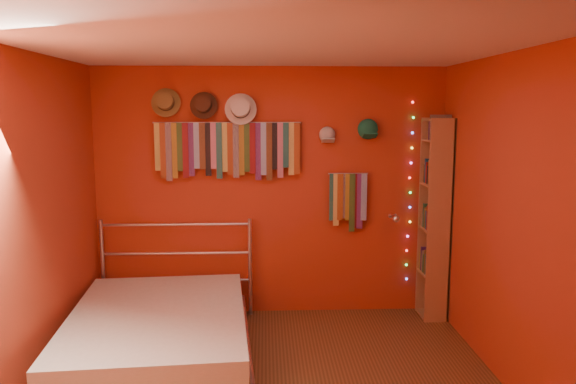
{
  "coord_description": "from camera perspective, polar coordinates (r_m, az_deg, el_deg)",
  "views": [
    {
      "loc": [
        -0.06,
        -3.86,
        2.08
      ],
      "look_at": [
        0.14,
        0.9,
        1.38
      ],
      "focal_mm": 35.0,
      "sensor_mm": 36.0,
      "label": 1
    }
  ],
  "objects": [
    {
      "name": "back_wall",
      "position": [
        5.67,
        -1.75,
        -0.03
      ],
      "size": [
        3.5,
        0.02,
        2.5
      ],
      "primitive_type": "cube",
      "color": "#943C18",
      "rests_on": "ground"
    },
    {
      "name": "ceiling",
      "position": [
        3.88,
        -1.54,
        14.59
      ],
      "size": [
        3.5,
        3.5,
        0.02
      ],
      "primitive_type": "cube",
      "color": "white",
      "rests_on": "back_wall"
    },
    {
      "name": "tie_rack",
      "position": [
        5.57,
        -6.17,
        4.49
      ],
      "size": [
        1.45,
        0.03,
        0.58
      ],
      "color": "silver",
      "rests_on": "back_wall"
    },
    {
      "name": "cap_white",
      "position": [
        5.59,
        4.0,
        5.81
      ],
      "size": [
        0.17,
        0.21,
        0.17
      ],
      "color": "silver",
      "rests_on": "back_wall"
    },
    {
      "name": "right_wall",
      "position": [
        4.34,
        22.35,
        -3.28
      ],
      "size": [
        0.02,
        3.5,
        2.5
      ],
      "primitive_type": "cube",
      "color": "#943C18",
      "rests_on": "ground"
    },
    {
      "name": "small_tie_rack",
      "position": [
        5.67,
        6.15,
        -0.63
      ],
      "size": [
        0.4,
        0.03,
        0.6
      ],
      "color": "silver",
      "rests_on": "back_wall"
    },
    {
      "name": "fedora_olive",
      "position": [
        5.59,
        -12.36,
        8.95
      ],
      "size": [
        0.28,
        0.15,
        0.28
      ],
      "rotation": [
        1.36,
        0.0,
        0.0
      ],
      "color": "olive",
      "rests_on": "back_wall"
    },
    {
      "name": "reading_lamp",
      "position": [
        5.62,
        10.81,
        -2.64
      ],
      "size": [
        0.07,
        0.3,
        0.09
      ],
      "color": "silver",
      "rests_on": "back_wall"
    },
    {
      "name": "bed",
      "position": [
        4.91,
        -13.03,
        -13.94
      ],
      "size": [
        1.66,
        2.12,
        1.0
      ],
      "rotation": [
        0.0,
        0.0,
        0.08
      ],
      "color": "silver",
      "rests_on": "ground"
    },
    {
      "name": "bookshelf",
      "position": [
        5.75,
        15.04,
        -2.54
      ],
      "size": [
        0.25,
        0.34,
        2.0
      ],
      "color": "#AE7E4E",
      "rests_on": "ground"
    },
    {
      "name": "left_wall",
      "position": [
        4.29,
        -25.57,
        -3.6
      ],
      "size": [
        0.02,
        3.5,
        2.5
      ],
      "primitive_type": "cube",
      "color": "#943C18",
      "rests_on": "ground"
    },
    {
      "name": "fairy_lights",
      "position": [
        5.82,
        12.27,
        -0.06
      ],
      "size": [
        0.05,
        0.02,
        1.84
      ],
      "color": "#FF3333",
      "rests_on": "back_wall"
    },
    {
      "name": "cap_green",
      "position": [
        5.65,
        8.12,
        6.33
      ],
      "size": [
        0.19,
        0.24,
        0.19
      ],
      "color": "#186E4E",
      "rests_on": "back_wall"
    },
    {
      "name": "fedora_white",
      "position": [
        5.51,
        -4.85,
        8.48
      ],
      "size": [
        0.31,
        0.17,
        0.31
      ],
      "rotation": [
        1.36,
        0.0,
        0.0
      ],
      "color": "silver",
      "rests_on": "back_wall"
    },
    {
      "name": "fedora_brown",
      "position": [
        5.55,
        -8.6,
        8.76
      ],
      "size": [
        0.27,
        0.14,
        0.26
      ],
      "rotation": [
        1.36,
        0.0,
        0.0
      ],
      "color": "#422617",
      "rests_on": "back_wall"
    }
  ]
}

